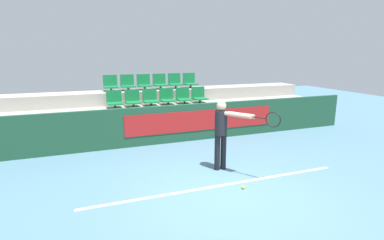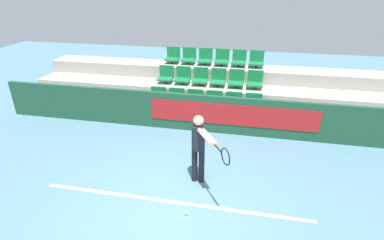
{
  "view_description": "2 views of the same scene",
  "coord_description": "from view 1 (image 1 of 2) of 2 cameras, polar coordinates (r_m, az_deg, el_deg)",
  "views": [
    {
      "loc": [
        -2.56,
        -4.76,
        2.68
      ],
      "look_at": [
        0.07,
        2.23,
        0.99
      ],
      "focal_mm": 28.0,
      "sensor_mm": 36.0,
      "label": 1
    },
    {
      "loc": [
        1.36,
        -4.28,
        4.16
      ],
      "look_at": [
        0.1,
        1.9,
        1.17
      ],
      "focal_mm": 28.0,
      "sensor_mm": 36.0,
      "label": 2
    }
  ],
  "objects": [
    {
      "name": "stadium_chair_6",
      "position": [
        10.25,
        -14.55,
        3.59
      ],
      "size": [
        0.5,
        0.45,
        0.57
      ],
      "color": "#333333",
      "rests_on": "bleacher_tier_middle"
    },
    {
      "name": "court_baseline",
      "position": [
        6.33,
        5.46,
        -12.31
      ],
      "size": [
        5.63,
        0.08,
        0.01
      ],
      "color": "white",
      "rests_on": "ground"
    },
    {
      "name": "stadium_chair_7",
      "position": [
        10.33,
        -11.2,
        3.82
      ],
      "size": [
        0.5,
        0.45,
        0.57
      ],
      "color": "#333333",
      "rests_on": "bleacher_tier_middle"
    },
    {
      "name": "bleacher_tier_front",
      "position": [
        9.64,
        -4.53,
        -2.05
      ],
      "size": [
        12.19,
        0.98,
        0.44
      ],
      "color": "#ADA89E",
      "rests_on": "ground"
    },
    {
      "name": "stadium_chair_10",
      "position": [
        10.77,
        -1.62,
        4.42
      ],
      "size": [
        0.5,
        0.45,
        0.57
      ],
      "color": "#333333",
      "rests_on": "bleacher_tier_middle"
    },
    {
      "name": "stadium_chair_5",
      "position": [
        10.17,
        3.44,
        1.38
      ],
      "size": [
        0.5,
        0.45,
        0.57
      ],
      "color": "#333333",
      "rests_on": "bleacher_tier_front"
    },
    {
      "name": "stadium_chair_3",
      "position": [
        9.74,
        -3.08,
        0.88
      ],
      "size": [
        0.5,
        0.45,
        0.57
      ],
      "color": "#333333",
      "rests_on": "bleacher_tier_front"
    },
    {
      "name": "stadium_chair_8",
      "position": [
        10.45,
        -7.92,
        4.04
      ],
      "size": [
        0.5,
        0.45,
        0.57
      ],
      "color": "#333333",
      "rests_on": "bleacher_tier_middle"
    },
    {
      "name": "stadium_chair_16",
      "position": [
        11.65,
        -3.22,
        7.22
      ],
      "size": [
        0.5,
        0.45,
        0.57
      ],
      "color": "#333333",
      "rests_on": "bleacher_tier_back"
    },
    {
      "name": "tennis_ball",
      "position": [
        6.24,
        9.73,
        -12.53
      ],
      "size": [
        0.07,
        0.07,
        0.07
      ],
      "color": "#CCDB33",
      "rests_on": "ground"
    },
    {
      "name": "stadium_chair_13",
      "position": [
        11.24,
        -12.15,
        6.76
      ],
      "size": [
        0.5,
        0.45,
        0.57
      ],
      "color": "#333333",
      "rests_on": "bleacher_tier_back"
    },
    {
      "name": "bleacher_tier_back",
      "position": [
        11.41,
        -7.33,
        2.48
      ],
      "size": [
        12.19,
        0.98,
        1.32
      ],
      "color": "#ADA89E",
      "rests_on": "ground"
    },
    {
      "name": "stadium_chair_0",
      "position": [
        9.37,
        -13.72,
        0.05
      ],
      "size": [
        0.5,
        0.45,
        0.57
      ],
      "color": "#333333",
      "rests_on": "bleacher_tier_front"
    },
    {
      "name": "stadium_chair_2",
      "position": [
        9.58,
        -6.53,
        0.61
      ],
      "size": [
        0.5,
        0.45,
        0.57
      ],
      "color": "#333333",
      "rests_on": "bleacher_tier_front"
    },
    {
      "name": "stadium_chair_14",
      "position": [
        11.35,
        -9.11,
        6.93
      ],
      "size": [
        0.5,
        0.45,
        0.57
      ],
      "color": "#333333",
      "rests_on": "bleacher_tier_back"
    },
    {
      "name": "stadium_chair_12",
      "position": [
        11.17,
        -15.24,
        6.56
      ],
      "size": [
        0.5,
        0.45,
        0.57
      ],
      "color": "#333333",
      "rests_on": "bleacher_tier_back"
    },
    {
      "name": "barrier_wall",
      "position": [
        9.03,
        -3.4,
        -0.75
      ],
      "size": [
        12.59,
        0.14,
        1.14
      ],
      "color": "#1E4C33",
      "rests_on": "ground"
    },
    {
      "name": "stadium_chair_1",
      "position": [
        9.46,
        -10.09,
        0.33
      ],
      "size": [
        0.5,
        0.45,
        0.57
      ],
      "color": "#333333",
      "rests_on": "bleacher_tier_front"
    },
    {
      "name": "tennis_player",
      "position": [
        6.81,
        6.1,
        -1.67
      ],
      "size": [
        0.91,
        1.3,
        1.62
      ],
      "rotation": [
        0.0,
        0.0,
        0.58
      ],
      "color": "black",
      "rests_on": "ground"
    },
    {
      "name": "ground_plane",
      "position": [
        6.03,
        7.06,
        -13.72
      ],
      "size": [
        30.0,
        30.0,
        0.0
      ],
      "primitive_type": "plane",
      "color": "slate"
    },
    {
      "name": "bleacher_tier_middle",
      "position": [
        10.51,
        -6.04,
        0.41
      ],
      "size": [
        12.19,
        0.98,
        0.88
      ],
      "color": "#ADA89E",
      "rests_on": "ground"
    },
    {
      "name": "stadium_chair_15",
      "position": [
        11.48,
        -6.13,
        7.09
      ],
      "size": [
        0.5,
        0.45,
        0.57
      ],
      "color": "#333333",
      "rests_on": "bleacher_tier_back"
    },
    {
      "name": "stadium_chair_4",
      "position": [
        9.94,
        0.25,
        1.13
      ],
      "size": [
        0.5,
        0.45,
        0.57
      ],
      "color": "#333333",
      "rests_on": "bleacher_tier_front"
    },
    {
      "name": "stadium_chair_17",
      "position": [
        11.84,
        -0.4,
        7.33
      ],
      "size": [
        0.5,
        0.45,
        0.57
      ],
      "color": "#333333",
      "rests_on": "bleacher_tier_back"
    },
    {
      "name": "stadium_chair_11",
      "position": [
        10.98,
        1.38,
        4.58
      ],
      "size": [
        0.5,
        0.45,
        0.57
      ],
      "color": "#333333",
      "rests_on": "bleacher_tier_middle"
    },
    {
      "name": "stadium_chair_9",
      "position": [
        10.6,
        -4.72,
        4.24
      ],
      "size": [
        0.5,
        0.45,
        0.57
      ],
      "color": "#333333",
      "rests_on": "bleacher_tier_middle"
    }
  ]
}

